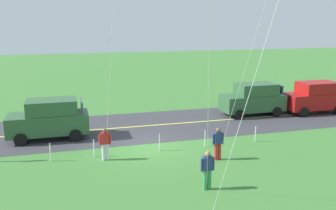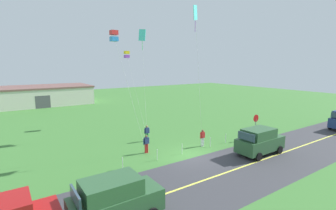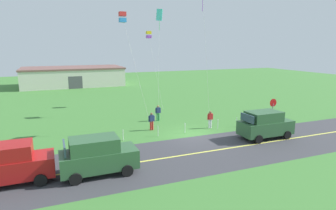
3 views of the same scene
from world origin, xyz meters
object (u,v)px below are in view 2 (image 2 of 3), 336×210
object	(u,v)px
stop_sign	(256,122)
warehouse_distant	(39,95)
car_suv_foreground	(260,141)
kite_green_far	(127,55)
person_child_watcher	(146,143)
person_adult_companion	(203,137)
kite_yellow_high	(114,36)
kite_blue_mid	(195,16)
person_adult_near	(147,133)
car_parked_west_near	(115,199)
kite_red_low	(142,37)

from	to	relation	value
stop_sign	warehouse_distant	distance (m)	40.21
car_suv_foreground	kite_green_far	size ratio (longest dim) A/B	0.48
person_child_watcher	warehouse_distant	bearing A→B (deg)	160.49
person_adult_companion	kite_yellow_high	distance (m)	11.84
person_adult_companion	kite_blue_mid	size ratio (longest dim) A/B	0.13
stop_sign	warehouse_distant	xyz separation A→B (m)	(-15.38, 37.15, -0.05)
person_adult_near	kite_yellow_high	world-z (taller)	kite_yellow_high
person_adult_companion	car_parked_west_near	bearing A→B (deg)	-52.84
car_suv_foreground	kite_blue_mid	world-z (taller)	kite_blue_mid
car_suv_foreground	kite_blue_mid	distance (m)	11.93
car_parked_west_near	kite_green_far	bearing A→B (deg)	63.20
kite_blue_mid	kite_green_far	world-z (taller)	kite_blue_mid
person_adult_near	warehouse_distant	world-z (taller)	warehouse_distant
kite_red_low	person_adult_companion	bearing A→B (deg)	-74.23
car_suv_foreground	kite_green_far	distance (m)	18.92
person_adult_near	person_adult_companion	bearing A→B (deg)	62.28
kite_yellow_high	car_suv_foreground	bearing A→B (deg)	-35.74
person_child_watcher	kite_green_far	world-z (taller)	kite_green_far
stop_sign	person_adult_companion	distance (m)	6.21
person_adult_companion	car_suv_foreground	bearing A→B (deg)	40.52
stop_sign	kite_green_far	bearing A→B (deg)	118.92
person_adult_companion	stop_sign	bearing A→B (deg)	85.95
person_adult_companion	person_child_watcher	distance (m)	5.39
kite_red_low	car_parked_west_near	bearing A→B (deg)	-123.36
kite_blue_mid	warehouse_distant	world-z (taller)	kite_blue_mid
stop_sign	car_parked_west_near	bearing A→B (deg)	-164.62
car_parked_west_near	person_child_watcher	xyz separation A→B (m)	(5.85, 7.42, -0.29)
person_adult_companion	warehouse_distant	distance (m)	37.04
person_child_watcher	kite_blue_mid	world-z (taller)	kite_blue_mid
person_child_watcher	warehouse_distant	size ratio (longest dim) A/B	0.09
stop_sign	warehouse_distant	world-z (taller)	warehouse_distant
person_adult_near	stop_sign	bearing A→B (deg)	82.08
car_parked_west_near	kite_green_far	world-z (taller)	kite_green_far
person_adult_near	kite_red_low	distance (m)	10.23
person_adult_companion	kite_blue_mid	bearing A→B (deg)	-94.37
car_parked_west_near	person_adult_near	distance (m)	12.74
car_parked_west_near	kite_yellow_high	xyz separation A→B (m)	(3.85, 8.88, 8.66)
kite_red_low	person_child_watcher	bearing A→B (deg)	-116.61
car_suv_foreground	person_child_watcher	size ratio (longest dim) A/B	2.75
stop_sign	kite_blue_mid	xyz separation A→B (m)	(-6.92, 1.55, 9.83)
warehouse_distant	stop_sign	bearing A→B (deg)	-67.51
stop_sign	person_adult_companion	size ratio (longest dim) A/B	1.60
person_adult_companion	person_child_watcher	world-z (taller)	same
car_parked_west_near	stop_sign	xyz separation A→B (m)	(17.04, 4.69, 0.65)
warehouse_distant	car_parked_west_near	bearing A→B (deg)	-92.28
kite_red_low	kite_blue_mid	distance (m)	7.51
kite_yellow_high	warehouse_distant	world-z (taller)	kite_yellow_high
person_child_watcher	kite_green_far	xyz separation A→B (m)	(3.53, 11.15, 7.92)
car_parked_west_near	warehouse_distant	world-z (taller)	warehouse_distant
person_child_watcher	warehouse_distant	world-z (taller)	warehouse_distant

